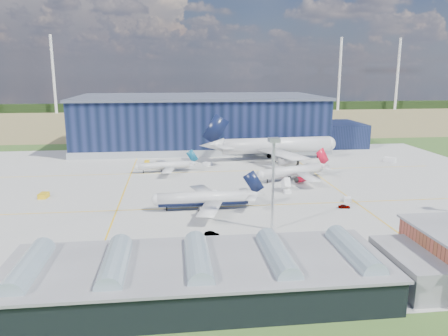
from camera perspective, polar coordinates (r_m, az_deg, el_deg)
ground at (r=136.16m, az=-0.68°, el=-3.83°), size 600.00×600.00×0.00m
apron at (r=145.72m, az=-1.10°, el=-2.71°), size 220.00×160.00×0.08m
farmland at (r=352.25m, az=-4.50°, el=6.29°), size 600.00×220.00×0.01m
treeline at (r=431.47m, az=-4.95°, el=7.97°), size 600.00×8.00×8.00m
hangar at (r=226.89m, az=-2.53°, el=5.78°), size 145.00×62.00×26.10m
glass_concourse at (r=78.41m, az=-0.72°, el=-13.76°), size 78.00×23.00×8.60m
light_mast_center at (r=105.22m, az=6.47°, el=-0.15°), size 2.60×2.60×23.00m
airliner_navy at (r=122.71m, az=-2.74°, el=-3.09°), size 33.07×32.36×10.70m
airliner_red at (r=157.36m, az=8.77°, el=0.24°), size 41.06×40.66×10.45m
airliner_widebody at (r=192.40m, az=6.88°, el=4.00°), size 64.99×63.73×20.08m
airliner_regional at (r=169.71m, az=-7.87°, el=0.80°), size 28.46×27.98×8.30m
gse_tug_a at (r=146.05m, az=-22.49°, el=-3.34°), size 2.79×4.14×1.62m
gse_tug_b at (r=97.54m, az=4.81°, el=-10.27°), size 3.15×3.64×1.33m
gse_van_a at (r=135.35m, az=-1.89°, el=-3.47°), size 5.24×3.59×2.10m
gse_cart_a at (r=136.55m, az=15.84°, el=-3.99°), size 2.84×3.48×1.30m
gse_van_b at (r=200.24m, az=20.85°, el=1.00°), size 4.84×5.09×2.21m
gse_tug_c at (r=188.51m, az=-10.02°, el=0.81°), size 2.07×2.98×1.22m
gse_cart_b at (r=180.86m, az=-2.21°, el=0.53°), size 3.81×3.92×1.42m
airstair at (r=144.11m, az=8.05°, el=-2.40°), size 1.93×4.73×3.02m
car_a at (r=129.84m, az=15.43°, el=-4.86°), size 3.53×1.91×1.14m
car_b at (r=104.69m, az=-1.63°, el=-8.64°), size 3.79×2.50×1.18m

